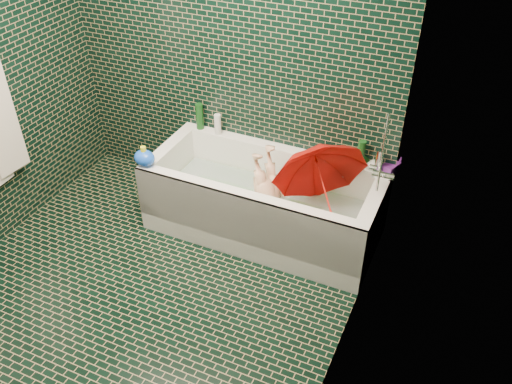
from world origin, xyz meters
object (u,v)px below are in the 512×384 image
at_px(umbrella, 323,186).
at_px(bath_toy, 144,158).
at_px(bathtub, 263,208).
at_px(child, 270,200).
at_px(rubber_duck, 358,162).

xyz_separation_m(umbrella, bath_toy, (-1.25, -0.28, 0.06)).
xyz_separation_m(bathtub, child, (0.06, -0.01, 0.10)).
height_order(umbrella, rubber_duck, umbrella).
bearing_deg(bath_toy, bathtub, 37.91).
relative_size(bathtub, umbrella, 2.66).
relative_size(rubber_duck, bath_toy, 0.57).
xyz_separation_m(child, umbrella, (0.39, -0.01, 0.24)).
relative_size(umbrella, rubber_duck, 6.01).
distance_m(bathtub, child, 0.12).
bearing_deg(child, umbrella, 108.40).
distance_m(umbrella, rubber_duck, 0.36).
height_order(child, bath_toy, bath_toy).
bearing_deg(bath_toy, rubber_duck, 41.58).
distance_m(bathtub, umbrella, 0.57).
height_order(bathtub, bath_toy, bath_toy).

